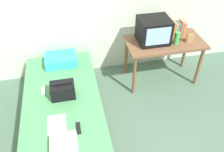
{
  "coord_description": "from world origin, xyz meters",
  "views": [
    {
      "loc": [
        -0.75,
        -1.36,
        2.6
      ],
      "look_at": [
        -0.23,
        1.1,
        0.5
      ],
      "focal_mm": 38.24,
      "sensor_mm": 36.0,
      "label": 1
    }
  ],
  "objects_px": {
    "desk": "(164,46)",
    "remote_silver": "(43,90)",
    "bed": "(64,110)",
    "remote_dark": "(79,128)",
    "magazine": "(57,125)",
    "water_bottle": "(177,38)",
    "folded_towel": "(64,143)",
    "pillow": "(61,60)",
    "picture_frame": "(190,38)",
    "book_row": "(178,29)",
    "handbag": "(63,90)",
    "tv": "(154,30)"
  },
  "relations": [
    {
      "from": "remote_dark",
      "to": "bed",
      "type": "bearing_deg",
      "value": 107.54
    },
    {
      "from": "bed",
      "to": "magazine",
      "type": "height_order",
      "value": "magazine"
    },
    {
      "from": "desk",
      "to": "water_bottle",
      "type": "xyz_separation_m",
      "value": [
        0.13,
        -0.1,
        0.18
      ]
    },
    {
      "from": "tv",
      "to": "remote_silver",
      "type": "height_order",
      "value": "tv"
    },
    {
      "from": "pillow",
      "to": "remote_silver",
      "type": "xyz_separation_m",
      "value": [
        -0.26,
        -0.56,
        -0.06
      ]
    },
    {
      "from": "pillow",
      "to": "remote_silver",
      "type": "bearing_deg",
      "value": -115.0
    },
    {
      "from": "water_bottle",
      "to": "magazine",
      "type": "xyz_separation_m",
      "value": [
        -1.79,
        -0.92,
        -0.37
      ]
    },
    {
      "from": "magazine",
      "to": "folded_towel",
      "type": "bearing_deg",
      "value": -76.32
    },
    {
      "from": "water_bottle",
      "to": "pillow",
      "type": "xyz_separation_m",
      "value": [
        -1.68,
        0.25,
        -0.3
      ]
    },
    {
      "from": "water_bottle",
      "to": "folded_towel",
      "type": "bearing_deg",
      "value": -145.18
    },
    {
      "from": "magazine",
      "to": "bed",
      "type": "bearing_deg",
      "value": 79.7
    },
    {
      "from": "picture_frame",
      "to": "remote_silver",
      "type": "distance_m",
      "value": 2.2
    },
    {
      "from": "tv",
      "to": "pillow",
      "type": "distance_m",
      "value": 1.43
    },
    {
      "from": "magazine",
      "to": "remote_dark",
      "type": "distance_m",
      "value": 0.26
    },
    {
      "from": "pillow",
      "to": "folded_towel",
      "type": "bearing_deg",
      "value": -91.67
    },
    {
      "from": "book_row",
      "to": "remote_silver",
      "type": "distance_m",
      "value": 2.16
    },
    {
      "from": "magazine",
      "to": "remote_silver",
      "type": "bearing_deg",
      "value": 104.27
    },
    {
      "from": "pillow",
      "to": "picture_frame",
      "type": "bearing_deg",
      "value": -7.85
    },
    {
      "from": "magazine",
      "to": "remote_silver",
      "type": "distance_m",
      "value": 0.62
    },
    {
      "from": "handbag",
      "to": "bed",
      "type": "bearing_deg",
      "value": -128.0
    },
    {
      "from": "desk",
      "to": "remote_silver",
      "type": "distance_m",
      "value": 1.87
    },
    {
      "from": "tv",
      "to": "water_bottle",
      "type": "xyz_separation_m",
      "value": [
        0.32,
        -0.13,
        -0.09
      ]
    },
    {
      "from": "water_bottle",
      "to": "bed",
      "type": "bearing_deg",
      "value": -163.65
    },
    {
      "from": "water_bottle",
      "to": "magazine",
      "type": "bearing_deg",
      "value": -152.9
    },
    {
      "from": "book_row",
      "to": "remote_silver",
      "type": "bearing_deg",
      "value": -165.22
    },
    {
      "from": "folded_towel",
      "to": "bed",
      "type": "bearing_deg",
      "value": 89.46
    },
    {
      "from": "desk",
      "to": "picture_frame",
      "type": "xyz_separation_m",
      "value": [
        0.34,
        -0.11,
        0.16
      ]
    },
    {
      "from": "tv",
      "to": "magazine",
      "type": "distance_m",
      "value": 1.87
    },
    {
      "from": "picture_frame",
      "to": "pillow",
      "type": "xyz_separation_m",
      "value": [
        -1.89,
        0.26,
        -0.28
      ]
    },
    {
      "from": "magazine",
      "to": "picture_frame",
      "type": "bearing_deg",
      "value": 24.34
    },
    {
      "from": "bed",
      "to": "folded_towel",
      "type": "relative_size",
      "value": 7.14
    },
    {
      "from": "folded_towel",
      "to": "magazine",
      "type": "bearing_deg",
      "value": 103.68
    },
    {
      "from": "tv",
      "to": "water_bottle",
      "type": "bearing_deg",
      "value": -22.87
    },
    {
      "from": "book_row",
      "to": "water_bottle",
      "type": "bearing_deg",
      "value": -115.75
    },
    {
      "from": "magazine",
      "to": "remote_silver",
      "type": "height_order",
      "value": "remote_silver"
    },
    {
      "from": "water_bottle",
      "to": "picture_frame",
      "type": "bearing_deg",
      "value": -3.3
    },
    {
      "from": "remote_silver",
      "to": "water_bottle",
      "type": "bearing_deg",
      "value": 9.24
    },
    {
      "from": "remote_dark",
      "to": "remote_silver",
      "type": "relative_size",
      "value": 1.08
    },
    {
      "from": "remote_dark",
      "to": "remote_silver",
      "type": "distance_m",
      "value": 0.8
    },
    {
      "from": "picture_frame",
      "to": "remote_dark",
      "type": "relative_size",
      "value": 0.88
    },
    {
      "from": "bed",
      "to": "remote_dark",
      "type": "distance_m",
      "value": 0.59
    },
    {
      "from": "pillow",
      "to": "remote_dark",
      "type": "distance_m",
      "value": 1.28
    },
    {
      "from": "bed",
      "to": "water_bottle",
      "type": "distance_m",
      "value": 1.89
    },
    {
      "from": "handbag",
      "to": "folded_towel",
      "type": "bearing_deg",
      "value": -92.88
    },
    {
      "from": "remote_silver",
      "to": "picture_frame",
      "type": "bearing_deg",
      "value": 8.04
    },
    {
      "from": "remote_silver",
      "to": "folded_towel",
      "type": "bearing_deg",
      "value": -75.92
    },
    {
      "from": "pillow",
      "to": "handbag",
      "type": "height_order",
      "value": "handbag"
    },
    {
      "from": "book_row",
      "to": "handbag",
      "type": "height_order",
      "value": "book_row"
    },
    {
      "from": "picture_frame",
      "to": "remote_silver",
      "type": "bearing_deg",
      "value": -171.96
    },
    {
      "from": "folded_towel",
      "to": "pillow",
      "type": "bearing_deg",
      "value": 88.33
    }
  ]
}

